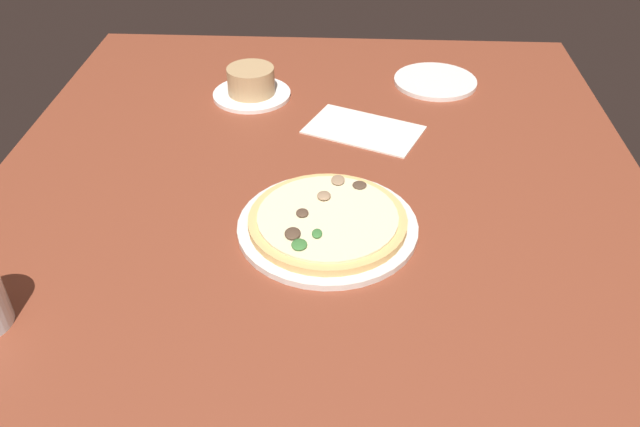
{
  "coord_description": "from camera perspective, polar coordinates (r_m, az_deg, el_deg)",
  "views": [
    {
      "loc": [
        -76.87,
        -5.14,
        64.54
      ],
      "look_at": [
        -0.16,
        -1.13,
        7.0
      ],
      "focal_mm": 36.57,
      "sensor_mm": 36.0,
      "label": 1
    }
  ],
  "objects": [
    {
      "name": "dining_table",
      "position": [
        0.99,
        -0.65,
        -2.24
      ],
      "size": [
        150.0,
        110.0,
        4.0
      ],
      "primitive_type": "cube",
      "color": "brown",
      "rests_on": "ground"
    },
    {
      "name": "pizza_main",
      "position": [
        0.97,
        0.65,
        -0.93
      ],
      "size": [
        27.08,
        27.08,
        3.33
      ],
      "color": "silver",
      "rests_on": "dining_table"
    },
    {
      "name": "ramekin_on_saucer",
      "position": [
        1.35,
        -6.04,
        11.16
      ],
      "size": [
        15.81,
        15.81,
        6.15
      ],
      "color": "white",
      "rests_on": "dining_table"
    },
    {
      "name": "side_plate",
      "position": [
        1.43,
        10.05,
        11.33
      ],
      "size": [
        17.4,
        17.4,
        0.9
      ],
      "primitive_type": "cylinder",
      "color": "silver",
      "rests_on": "dining_table"
    },
    {
      "name": "paper_menu",
      "position": [
        1.23,
        3.83,
        7.33
      ],
      "size": [
        19.46,
        23.83,
        0.3
      ],
      "primitive_type": "cube",
      "rotation": [
        0.0,
        0.0,
        -0.4
      ],
      "color": "silver",
      "rests_on": "dining_table"
    }
  ]
}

